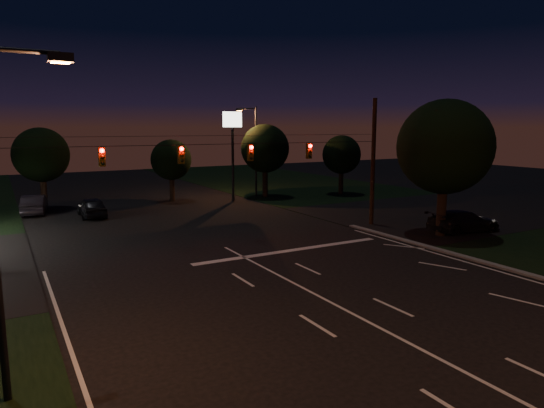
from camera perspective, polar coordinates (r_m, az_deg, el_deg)
ground at (r=17.50m, az=14.21°, el=-14.78°), size 140.00×140.00×0.00m
cross_street_right at (r=42.17m, az=18.90°, el=-1.00°), size 20.00×16.00×0.02m
stop_bar at (r=27.89m, az=2.26°, el=-5.47°), size 12.00×0.50×0.01m
utility_pole_right at (r=35.90m, az=11.57°, el=-2.38°), size 0.30×0.30×9.00m
signal_span at (r=28.74m, az=-6.48°, el=6.01°), size 24.00×0.40×1.56m
pole_sign_right at (r=45.70m, az=-4.67°, el=8.06°), size 1.80×0.30×8.40m
street_light_left at (r=13.55m, az=-29.19°, el=0.49°), size 2.20×0.35×9.00m
street_light_right_far at (r=48.95m, az=-2.18°, el=6.97°), size 2.20×0.35×9.00m
tree_right_near at (r=32.90m, az=19.48°, el=6.23°), size 6.00×6.00×8.76m
tree_far_b at (r=45.74m, az=-25.51°, el=5.18°), size 4.60×4.60×6.98m
tree_far_c at (r=46.87m, az=-11.80°, el=5.06°), size 3.80×3.80×5.86m
tree_far_d at (r=48.57m, az=-0.88°, el=6.47°), size 4.80×4.80×7.30m
tree_far_e at (r=51.29m, az=8.12°, el=5.72°), size 4.00×4.00×6.18m
car_oncoming_a at (r=40.59m, az=-20.42°, el=-0.34°), size 1.93×4.62×1.56m
car_oncoming_b at (r=43.84m, az=-26.17°, el=-0.04°), size 2.38×4.97×1.57m
car_cross at (r=35.01m, az=21.61°, el=-1.89°), size 5.38×2.86×1.48m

